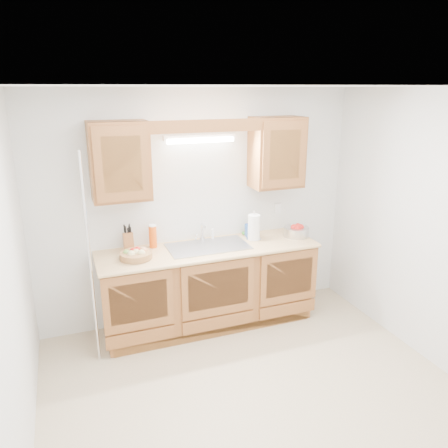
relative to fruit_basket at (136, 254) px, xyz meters
name	(u,v)px	position (x,y,z in m)	size (l,w,h in m)	color
room	(257,255)	(0.76, -1.14, 0.31)	(3.52, 3.50, 2.50)	#BFAE8A
base_cabinets	(209,287)	(0.76, 0.06, -0.50)	(2.20, 0.60, 0.86)	brown
countertop	(209,249)	(0.76, 0.04, -0.06)	(2.30, 0.63, 0.04)	tan
upper_cabinet_left	(120,161)	(-0.07, 0.19, 0.88)	(0.55, 0.33, 0.75)	brown
upper_cabinet_right	(277,153)	(1.59, 0.19, 0.88)	(0.55, 0.33, 0.75)	brown
valance	(207,126)	(0.76, 0.05, 1.20)	(2.20, 0.05, 0.12)	brown
fluorescent_fixture	(200,139)	(0.76, 0.28, 1.05)	(0.76, 0.08, 0.08)	white
sink	(208,253)	(0.76, 0.07, -0.12)	(0.84, 0.46, 0.36)	#9E9EA3
wire_shelf_pole	(90,263)	(-0.44, -0.21, 0.06)	(0.03, 0.03, 2.00)	silver
outlet_plate	(278,208)	(1.71, 0.35, 0.21)	(0.08, 0.01, 0.12)	white
fruit_basket	(136,254)	(0.00, 0.00, 0.00)	(0.38, 0.38, 0.10)	#AC7D45
knife_block	(128,242)	(-0.04, 0.23, 0.06)	(0.10, 0.16, 0.29)	brown
orange_canister	(153,236)	(0.22, 0.25, 0.08)	(0.11, 0.11, 0.24)	#DF500C
soap_bottle	(250,228)	(1.30, 0.20, 0.06)	(0.10, 0.10, 0.22)	#2150A9
sponge	(247,233)	(1.30, 0.30, -0.03)	(0.12, 0.09, 0.02)	#CC333F
paper_towel	(254,227)	(1.30, 0.10, 0.10)	(0.16, 0.16, 0.33)	silver
apple_bowl	(296,231)	(1.79, 0.04, 0.02)	(0.32, 0.32, 0.14)	silver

